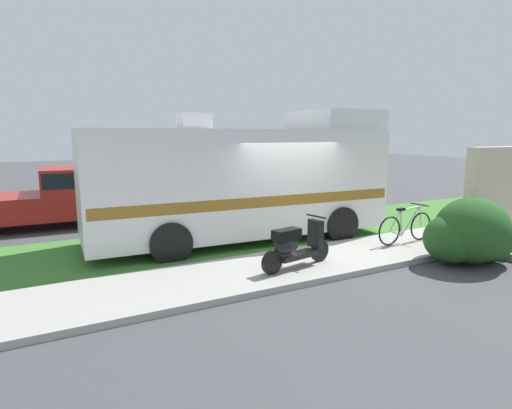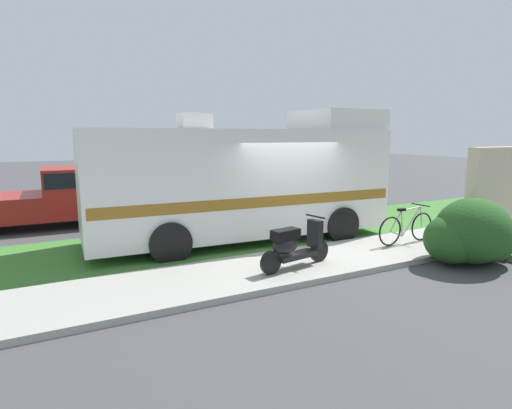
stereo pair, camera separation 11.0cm
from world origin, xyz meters
name	(u,v)px [view 1 (the left image)]	position (x,y,z in m)	size (l,w,h in m)	color
ground_plane	(292,250)	(0.00, 0.00, 0.00)	(80.00, 80.00, 0.00)	#424244
sidewalk	(323,261)	(0.00, -1.20, 0.06)	(24.00, 2.00, 0.12)	#9E9B93
grass_strip	(260,235)	(0.00, 1.50, 0.04)	(24.00, 3.40, 0.08)	#3D752D
motorhome_rv	(243,180)	(-0.61, 1.28, 1.57)	(7.53, 2.81, 3.30)	silver
scooter	(295,245)	(-0.91, -1.47, 0.58)	(1.71, 0.59, 0.97)	black
bicycle	(406,227)	(2.49, -1.13, 0.51)	(1.75, 0.52, 0.90)	black
pickup_truck_near	(53,195)	(-4.69, 5.64, 0.92)	(5.30, 2.37, 1.71)	maroon
porch_steps	(500,209)	(4.27, -2.29, 0.97)	(2.00, 1.26, 2.40)	#9E998E
bush_by_porch	(470,234)	(2.65, -2.69, 0.64)	(1.92, 1.44, 1.36)	#23511E
bottle_green	(443,229)	(4.11, -0.95, 0.25)	(0.07, 0.07, 0.30)	#19722D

